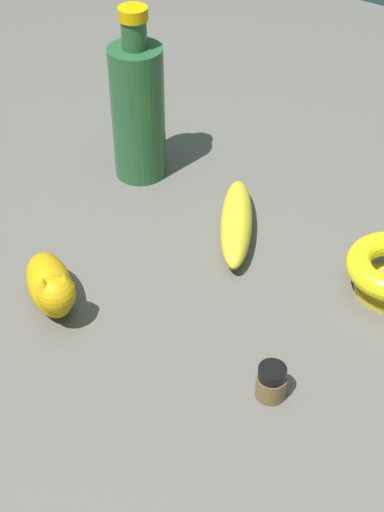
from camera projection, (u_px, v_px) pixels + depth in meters
The scene contains 5 objects.
ground at pixel (192, 298), 0.97m from camera, with size 2.00×2.00×0.00m, color #5B5651.
nail_polish_jar at pixel (271, 382), 0.84m from camera, with size 0.03×0.03×0.04m.
banana at pixel (236, 222), 1.05m from camera, with size 0.19×0.04×0.04m, color gold.
cat_figurine at pixel (51, 286), 0.94m from camera, with size 0.13×0.11×0.08m.
bottle_tall at pixel (138, 109), 1.11m from camera, with size 0.08×0.08×0.26m.
Camera 1 is at (0.41, -0.57, 0.68)m, focal length 53.31 mm.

